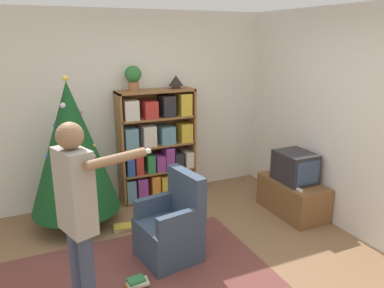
# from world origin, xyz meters

# --- Properties ---
(ground_plane) EXTENTS (14.00, 14.00, 0.00)m
(ground_plane) POSITION_xyz_m (0.00, 0.00, 0.00)
(ground_plane) COLOR #846042
(wall_back) EXTENTS (8.00, 0.10, 2.60)m
(wall_back) POSITION_xyz_m (0.00, 2.22, 1.30)
(wall_back) COLOR silver
(wall_back) RESTS_ON ground_plane
(wall_right) EXTENTS (0.10, 8.00, 2.60)m
(wall_right) POSITION_xyz_m (2.03, 0.00, 1.30)
(wall_right) COLOR silver
(wall_right) RESTS_ON ground_plane
(area_rug) EXTENTS (2.68, 1.86, 0.01)m
(area_rug) POSITION_xyz_m (-0.63, 0.13, 0.00)
(area_rug) COLOR brown
(area_rug) RESTS_ON ground_plane
(bookshelf) EXTENTS (1.07, 0.34, 1.56)m
(bookshelf) POSITION_xyz_m (0.26, 1.97, 0.74)
(bookshelf) COLOR brown
(bookshelf) RESTS_ON ground_plane
(tv_stand) EXTENTS (0.49, 0.93, 0.45)m
(tv_stand) POSITION_xyz_m (1.71, 0.76, 0.22)
(tv_stand) COLOR brown
(tv_stand) RESTS_ON ground_plane
(television) EXTENTS (0.41, 0.50, 0.39)m
(television) POSITION_xyz_m (1.71, 0.76, 0.64)
(television) COLOR #28282D
(television) RESTS_ON tv_stand
(game_remote) EXTENTS (0.04, 0.12, 0.02)m
(game_remote) POSITION_xyz_m (1.56, 0.48, 0.46)
(game_remote) COLOR white
(game_remote) RESTS_ON tv_stand
(christmas_tree) EXTENTS (1.06, 1.06, 1.84)m
(christmas_tree) POSITION_xyz_m (-0.92, 1.59, 0.99)
(christmas_tree) COLOR #4C3323
(christmas_tree) RESTS_ON ground_plane
(armchair) EXTENTS (0.66, 0.65, 0.92)m
(armchair) POSITION_xyz_m (-0.12, 0.45, 0.32)
(armchair) COLOR #334256
(armchair) RESTS_ON ground_plane
(standing_person) EXTENTS (0.71, 0.45, 1.68)m
(standing_person) POSITION_xyz_m (-1.10, -0.18, 1.00)
(standing_person) COLOR #38425B
(standing_person) RESTS_ON ground_plane
(potted_plant) EXTENTS (0.22, 0.22, 0.33)m
(potted_plant) POSITION_xyz_m (-0.03, 1.98, 1.75)
(potted_plant) COLOR #935B38
(potted_plant) RESTS_ON bookshelf
(table_lamp) EXTENTS (0.20, 0.20, 0.18)m
(table_lamp) POSITION_xyz_m (0.57, 1.98, 1.66)
(table_lamp) COLOR #473828
(table_lamp) RESTS_ON bookshelf
(book_pile_near_tree) EXTENTS (0.24, 0.20, 0.05)m
(book_pile_near_tree) POSITION_xyz_m (-0.46, 1.24, 0.03)
(book_pile_near_tree) COLOR beige
(book_pile_near_tree) RESTS_ON ground_plane
(book_pile_by_chair) EXTENTS (0.21, 0.16, 0.08)m
(book_pile_by_chair) POSITION_xyz_m (-0.60, 0.13, 0.04)
(book_pile_by_chair) COLOR gold
(book_pile_by_chair) RESTS_ON ground_plane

